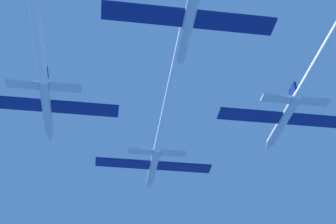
{
  "coord_description": "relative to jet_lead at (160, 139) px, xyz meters",
  "views": [
    {
      "loc": [
        -6.36,
        -66.04,
        -36.19
      ],
      "look_at": [
        0.49,
        -15.17,
        -0.05
      ],
      "focal_mm": 51.59,
      "sensor_mm": 36.0,
      "label": 1
    }
  ],
  "objects": [
    {
      "name": "jet_lead",
      "position": [
        0.0,
        0.0,
        0.0
      ],
      "size": [
        18.02,
        38.75,
        2.98
      ],
      "color": "silver"
    },
    {
      "name": "jet_right_wing",
      "position": [
        15.88,
        -18.72,
        -0.21
      ],
      "size": [
        18.02,
        46.3,
        2.98
      ],
      "color": "silver"
    },
    {
      "name": "jet_left_wing",
      "position": [
        -15.18,
        -15.67,
        -1.17
      ],
      "size": [
        18.02,
        38.96,
        2.98
      ],
      "color": "silver"
    }
  ]
}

